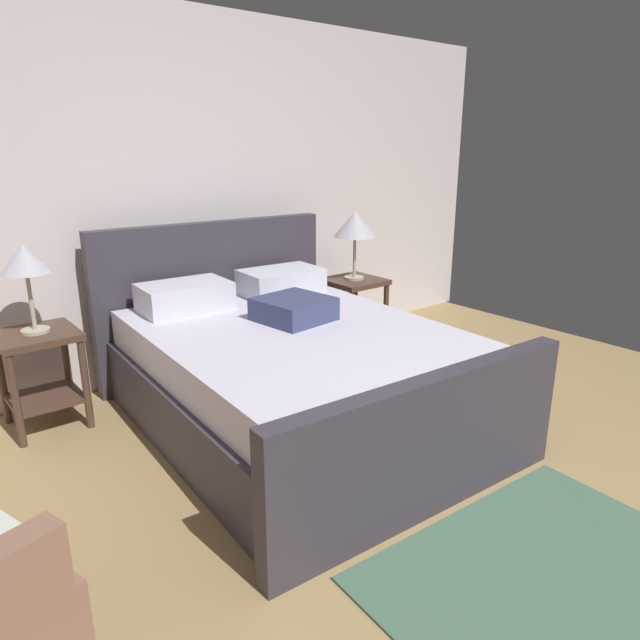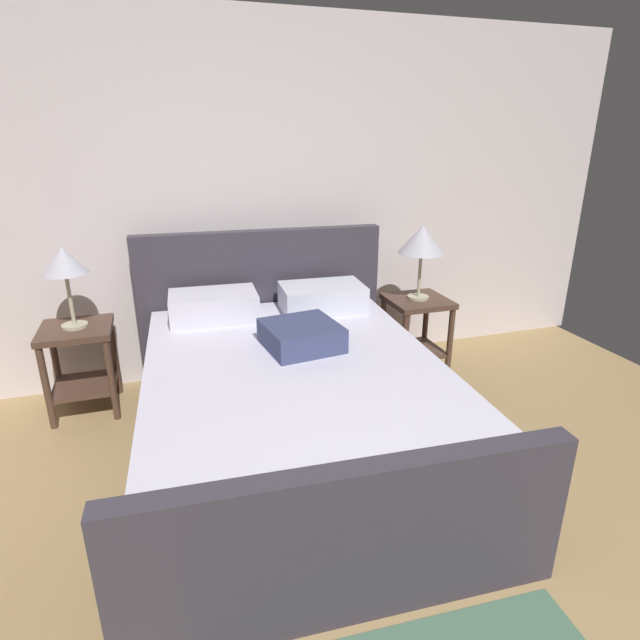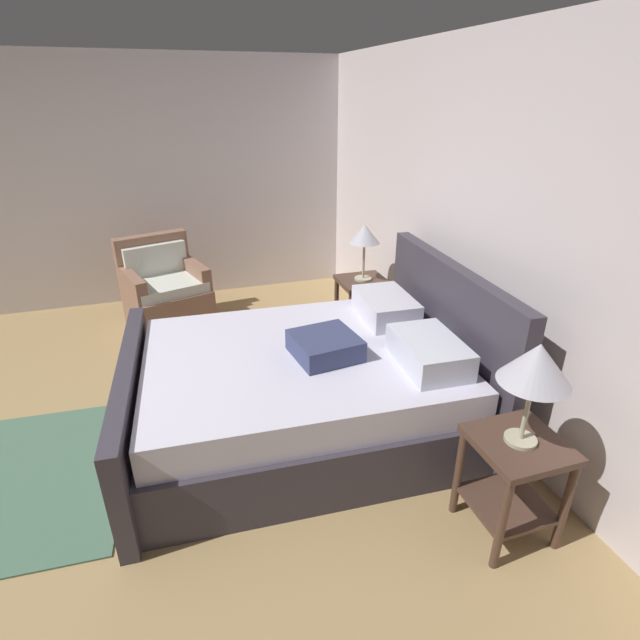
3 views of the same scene
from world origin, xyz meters
TOP-DOWN VIEW (x-y plane):
  - wall_back at (0.00, 3.36)m, footprint 5.99×0.12m
  - wall_side_left at (-2.99, 0.00)m, footprint 0.12×6.71m
  - bed at (-0.05, 2.07)m, footprint 1.88×2.36m
  - nightstand_right at (1.14, 2.83)m, footprint 0.44×0.44m
  - table_lamp_right at (1.14, 2.83)m, footprint 0.34×0.34m
  - nightstand_left at (-1.25, 2.96)m, footprint 0.44×0.44m
  - table_lamp_left at (-1.25, 2.96)m, footprint 0.28×0.28m
  - armchair at (-2.11, 1.18)m, footprint 0.91×0.90m
  - area_rug at (-0.06, 0.28)m, footprint 1.49×1.16m

SIDE VIEW (x-z plane):
  - area_rug at x=-0.06m, z-range 0.00..0.01m
  - bed at x=-0.05m, z-range -0.22..0.91m
  - armchair at x=-2.11m, z-range -0.10..0.80m
  - nightstand_right at x=1.14m, z-range 0.10..0.70m
  - nightstand_left at x=-1.25m, z-range 0.10..0.70m
  - table_lamp_left at x=-1.25m, z-range 0.76..1.28m
  - table_lamp_right at x=1.14m, z-range 0.76..1.31m
  - wall_back at x=0.00m, z-range 0.00..2.57m
  - wall_side_left at x=-2.99m, z-range 0.00..2.57m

